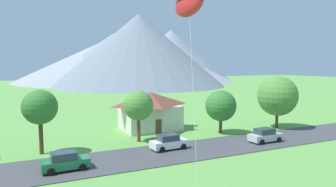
{
  "coord_description": "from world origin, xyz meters",
  "views": [
    {
      "loc": [
        -9.97,
        -2.83,
        9.69
      ],
      "look_at": [
        1.43,
        21.06,
        7.16
      ],
      "focal_mm": 33.25,
      "sensor_mm": 36.0,
      "label": 1
    }
  ],
  "objects_px": {
    "parked_car_silver_mid_west": "(265,135)",
    "kite_flyer_with_kite": "(189,7)",
    "house_leftmost": "(150,110)",
    "tree_left_of_center": "(40,107)",
    "parked_car_green_west_end": "(65,162)",
    "tree_near_left": "(278,96)",
    "tree_far_right": "(221,106)",
    "tree_right_of_center": "(138,106)",
    "parked_car_white_mid_east": "(169,142)"
  },
  "relations": [
    {
      "from": "tree_right_of_center",
      "to": "parked_car_green_west_end",
      "type": "relative_size",
      "value": 1.5
    },
    {
      "from": "tree_near_left",
      "to": "tree_far_right",
      "type": "xyz_separation_m",
      "value": [
        -9.86,
        0.6,
        -0.99
      ]
    },
    {
      "from": "parked_car_white_mid_east",
      "to": "parked_car_silver_mid_west",
      "type": "bearing_deg",
      "value": -10.26
    },
    {
      "from": "parked_car_green_west_end",
      "to": "parked_car_silver_mid_west",
      "type": "xyz_separation_m",
      "value": [
        23.7,
        0.07,
        0.0
      ]
    },
    {
      "from": "parked_car_silver_mid_west",
      "to": "parked_car_white_mid_east",
      "type": "xyz_separation_m",
      "value": [
        -12.15,
        2.2,
        0.0
      ]
    },
    {
      "from": "tree_far_right",
      "to": "kite_flyer_with_kite",
      "type": "height_order",
      "value": "kite_flyer_with_kite"
    },
    {
      "from": "tree_right_of_center",
      "to": "kite_flyer_with_kite",
      "type": "xyz_separation_m",
      "value": [
        -3.99,
        -19.67,
        8.47
      ]
    },
    {
      "from": "tree_near_left",
      "to": "parked_car_green_west_end",
      "type": "distance_m",
      "value": 32.4
    },
    {
      "from": "tree_near_left",
      "to": "parked_car_silver_mid_west",
      "type": "xyz_separation_m",
      "value": [
        -7.86,
        -6.02,
        -3.99
      ]
    },
    {
      "from": "parked_car_green_west_end",
      "to": "parked_car_silver_mid_west",
      "type": "relative_size",
      "value": 1.01
    },
    {
      "from": "tree_left_of_center",
      "to": "parked_car_silver_mid_west",
      "type": "xyz_separation_m",
      "value": [
        25.27,
        -6.6,
        -4.2
      ]
    },
    {
      "from": "parked_car_silver_mid_west",
      "to": "kite_flyer_with_kite",
      "type": "distance_m",
      "value": 25.05
    },
    {
      "from": "parked_car_silver_mid_west",
      "to": "kite_flyer_with_kite",
      "type": "height_order",
      "value": "kite_flyer_with_kite"
    },
    {
      "from": "tree_far_right",
      "to": "parked_car_white_mid_east",
      "type": "distance_m",
      "value": 11.48
    },
    {
      "from": "parked_car_silver_mid_west",
      "to": "parked_car_white_mid_east",
      "type": "height_order",
      "value": "same"
    },
    {
      "from": "tree_right_of_center",
      "to": "tree_far_right",
      "type": "height_order",
      "value": "tree_right_of_center"
    },
    {
      "from": "tree_near_left",
      "to": "tree_left_of_center",
      "type": "relative_size",
      "value": 1.13
    },
    {
      "from": "house_leftmost",
      "to": "parked_car_green_west_end",
      "type": "relative_size",
      "value": 2.02
    },
    {
      "from": "house_leftmost",
      "to": "tree_right_of_center",
      "type": "distance_m",
      "value": 7.51
    },
    {
      "from": "tree_far_right",
      "to": "tree_left_of_center",
      "type": "bearing_deg",
      "value": -179.94
    },
    {
      "from": "tree_right_of_center",
      "to": "parked_car_white_mid_east",
      "type": "bearing_deg",
      "value": -69.7
    },
    {
      "from": "parked_car_white_mid_east",
      "to": "tree_left_of_center",
      "type": "bearing_deg",
      "value": 161.46
    },
    {
      "from": "parked_car_white_mid_east",
      "to": "tree_far_right",
      "type": "bearing_deg",
      "value": 23.54
    },
    {
      "from": "tree_near_left",
      "to": "parked_car_silver_mid_west",
      "type": "bearing_deg",
      "value": -142.56
    },
    {
      "from": "tree_far_right",
      "to": "house_leftmost",
      "type": "bearing_deg",
      "value": 140.26
    },
    {
      "from": "tree_near_left",
      "to": "tree_far_right",
      "type": "relative_size",
      "value": 1.3
    },
    {
      "from": "tree_left_of_center",
      "to": "parked_car_green_west_end",
      "type": "relative_size",
      "value": 1.63
    },
    {
      "from": "tree_near_left",
      "to": "parked_car_white_mid_east",
      "type": "relative_size",
      "value": 1.83
    },
    {
      "from": "parked_car_silver_mid_west",
      "to": "parked_car_white_mid_east",
      "type": "bearing_deg",
      "value": 169.74
    },
    {
      "from": "tree_right_of_center",
      "to": "parked_car_white_mid_east",
      "type": "height_order",
      "value": "tree_right_of_center"
    },
    {
      "from": "tree_near_left",
      "to": "tree_right_of_center",
      "type": "distance_m",
      "value": 21.85
    },
    {
      "from": "tree_left_of_center",
      "to": "parked_car_white_mid_east",
      "type": "bearing_deg",
      "value": -18.54
    },
    {
      "from": "parked_car_green_west_end",
      "to": "kite_flyer_with_kite",
      "type": "bearing_deg",
      "value": -65.32
    },
    {
      "from": "house_leftmost",
      "to": "tree_far_right",
      "type": "bearing_deg",
      "value": -39.74
    },
    {
      "from": "house_leftmost",
      "to": "tree_far_right",
      "type": "height_order",
      "value": "tree_far_right"
    },
    {
      "from": "house_leftmost",
      "to": "parked_car_white_mid_east",
      "type": "xyz_separation_m",
      "value": [
        -2.21,
        -11.03,
        -2.02
      ]
    },
    {
      "from": "tree_left_of_center",
      "to": "tree_right_of_center",
      "type": "bearing_deg",
      "value": 2.51
    },
    {
      "from": "tree_right_of_center",
      "to": "parked_car_silver_mid_west",
      "type": "bearing_deg",
      "value": -26.94
    },
    {
      "from": "house_leftmost",
      "to": "tree_far_right",
      "type": "relative_size",
      "value": 1.43
    },
    {
      "from": "tree_near_left",
      "to": "parked_car_white_mid_east",
      "type": "distance_m",
      "value": 20.76
    },
    {
      "from": "tree_far_right",
      "to": "parked_car_green_west_end",
      "type": "relative_size",
      "value": 1.41
    },
    {
      "from": "tree_far_right",
      "to": "kite_flyer_with_kite",
      "type": "xyz_separation_m",
      "value": [
        -15.96,
        -19.2,
        9.12
      ]
    },
    {
      "from": "tree_left_of_center",
      "to": "kite_flyer_with_kite",
      "type": "height_order",
      "value": "kite_flyer_with_kite"
    },
    {
      "from": "tree_left_of_center",
      "to": "tree_far_right",
      "type": "distance_m",
      "value": 23.31
    },
    {
      "from": "parked_car_green_west_end",
      "to": "kite_flyer_with_kite",
      "type": "relative_size",
      "value": 0.3
    },
    {
      "from": "house_leftmost",
      "to": "tree_near_left",
      "type": "xyz_separation_m",
      "value": [
        17.8,
        -7.21,
        1.97
      ]
    },
    {
      "from": "tree_near_left",
      "to": "tree_left_of_center",
      "type": "distance_m",
      "value": 33.14
    },
    {
      "from": "house_leftmost",
      "to": "parked_car_silver_mid_west",
      "type": "distance_m",
      "value": 16.67
    },
    {
      "from": "parked_car_silver_mid_west",
      "to": "tree_left_of_center",
      "type": "bearing_deg",
      "value": 165.36
    },
    {
      "from": "parked_car_green_west_end",
      "to": "house_leftmost",
      "type": "bearing_deg",
      "value": 44.01
    }
  ]
}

